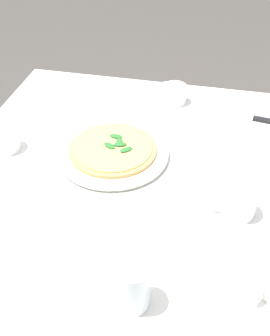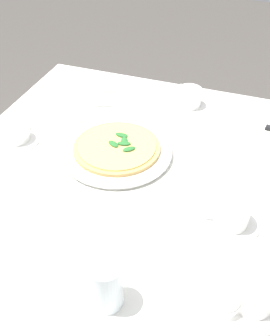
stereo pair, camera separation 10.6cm
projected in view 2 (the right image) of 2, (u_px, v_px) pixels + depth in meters
name	position (u px, v px, depth m)	size (l,w,h in m)	color
dining_table	(154.00, 232.00, 1.09)	(1.13, 1.13, 0.75)	white
pizza_plate	(117.00, 151.00, 1.13)	(0.30, 0.30, 0.02)	white
pizza	(117.00, 147.00, 1.12)	(0.24, 0.24, 0.02)	#DBAD60
coffee_cup_left_edge	(232.00, 214.00, 0.92)	(0.13, 0.13, 0.07)	white
coffee_cup_center_back	(16.00, 133.00, 1.17)	(0.13, 0.13, 0.06)	white
coffee_cup_near_left	(189.00, 99.00, 1.31)	(0.13, 0.13, 0.06)	white
coffee_cup_far_right	(254.00, 296.00, 0.76)	(0.13, 0.13, 0.06)	white
water_glass_back_corner	(106.00, 286.00, 0.76)	(0.07, 0.07, 0.11)	white
menu_card	(102.00, 98.00, 1.31)	(0.08, 0.04, 0.06)	white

